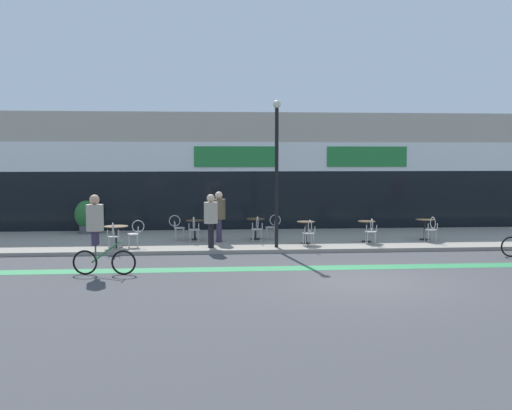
# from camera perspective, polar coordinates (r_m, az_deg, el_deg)

# --- Properties ---
(ground_plane) EXTENTS (120.00, 120.00, 0.00)m
(ground_plane) POSITION_cam_1_polar(r_m,az_deg,el_deg) (15.36, 10.14, -7.18)
(ground_plane) COLOR #424244
(sidewalk_slab) EXTENTS (40.00, 5.50, 0.12)m
(sidewalk_slab) POSITION_cam_1_polar(r_m,az_deg,el_deg) (22.34, 5.42, -3.27)
(sidewalk_slab) COLOR gray
(sidewalk_slab) RESTS_ON ground
(storefront_facade) EXTENTS (40.00, 4.06, 4.93)m
(storefront_facade) POSITION_cam_1_polar(r_m,az_deg,el_deg) (26.78, 3.71, 3.21)
(storefront_facade) COLOR #B2A899
(storefront_facade) RESTS_ON ground
(bike_lane_stripe) EXTENTS (36.00, 0.70, 0.01)m
(bike_lane_stripe) POSITION_cam_1_polar(r_m,az_deg,el_deg) (17.16, 8.54, -5.90)
(bike_lane_stripe) COLOR #2D844C
(bike_lane_stripe) RESTS_ON ground
(bistro_table_0) EXTENTS (0.79, 0.79, 0.71)m
(bistro_table_0) POSITION_cam_1_polar(r_m,az_deg,el_deg) (20.36, -13.18, -2.51)
(bistro_table_0) COLOR black
(bistro_table_0) RESTS_ON sidewalk_slab
(bistro_table_1) EXTENTS (0.64, 0.64, 0.71)m
(bistro_table_1) POSITION_cam_1_polar(r_m,az_deg,el_deg) (21.76, -5.85, -1.99)
(bistro_table_1) COLOR black
(bistro_table_1) RESTS_ON sidewalk_slab
(bistro_table_2) EXTENTS (0.68, 0.68, 0.76)m
(bistro_table_2) POSITION_cam_1_polar(r_m,az_deg,el_deg) (21.73, -0.05, -1.87)
(bistro_table_2) COLOR black
(bistro_table_2) RESTS_ON sidewalk_slab
(bistro_table_3) EXTENTS (0.62, 0.62, 0.77)m
(bistro_table_3) POSITION_cam_1_polar(r_m,az_deg,el_deg) (20.74, 4.76, -2.20)
(bistro_table_3) COLOR black
(bistro_table_3) RESTS_ON sidewalk_slab
(bistro_table_4) EXTENTS (0.61, 0.61, 0.74)m
(bistro_table_4) POSITION_cam_1_polar(r_m,az_deg,el_deg) (21.45, 10.49, -2.10)
(bistro_table_4) COLOR black
(bistro_table_4) RESTS_ON sidewalk_slab
(bistro_table_5) EXTENTS (0.68, 0.68, 0.75)m
(bistro_table_5) POSITION_cam_1_polar(r_m,az_deg,el_deg) (22.46, 15.79, -1.86)
(bistro_table_5) COLOR black
(bistro_table_5) RESTS_ON sidewalk_slab
(cafe_chair_0_near) EXTENTS (0.43, 0.59, 0.90)m
(cafe_chair_0_near) POSITION_cam_1_polar(r_m,az_deg,el_deg) (19.75, -13.43, -2.73)
(cafe_chair_0_near) COLOR #B7B2AD
(cafe_chair_0_near) RESTS_ON sidewalk_slab
(cafe_chair_0_side) EXTENTS (0.59, 0.43, 0.90)m
(cafe_chair_0_side) POSITION_cam_1_polar(r_m,az_deg,el_deg) (20.29, -11.42, -2.50)
(cafe_chair_0_side) COLOR #B7B2AD
(cafe_chair_0_side) RESTS_ON sidewalk_slab
(cafe_chair_1_near) EXTENTS (0.43, 0.59, 0.90)m
(cafe_chair_1_near) POSITION_cam_1_polar(r_m,az_deg,el_deg) (21.13, -5.91, -2.15)
(cafe_chair_1_near) COLOR #B7B2AD
(cafe_chair_1_near) RESTS_ON sidewalk_slab
(cafe_chair_1_side) EXTENTS (0.60, 0.45, 0.90)m
(cafe_chair_1_side) POSITION_cam_1_polar(r_m,az_deg,el_deg) (21.77, -7.50, -1.97)
(cafe_chair_1_side) COLOR #B7B2AD
(cafe_chair_1_side) RESTS_ON sidewalk_slab
(cafe_chair_2_near) EXTENTS (0.42, 0.59, 0.90)m
(cafe_chair_2_near) POSITION_cam_1_polar(r_m,az_deg,el_deg) (21.11, 0.10, -2.13)
(cafe_chair_2_near) COLOR #B7B2AD
(cafe_chair_2_near) RESTS_ON sidewalk_slab
(cafe_chair_2_side) EXTENTS (0.58, 0.41, 0.90)m
(cafe_chair_2_side) POSITION_cam_1_polar(r_m,az_deg,el_deg) (21.79, 1.59, -1.92)
(cafe_chair_2_side) COLOR #B7B2AD
(cafe_chair_2_side) RESTS_ON sidewalk_slab
(cafe_chair_3_near) EXTENTS (0.45, 0.60, 0.90)m
(cafe_chair_3_near) POSITION_cam_1_polar(r_m,az_deg,el_deg) (20.13, 5.08, -2.48)
(cafe_chair_3_near) COLOR #B7B2AD
(cafe_chair_3_near) RESTS_ON sidewalk_slab
(cafe_chair_4_near) EXTENTS (0.44, 0.59, 0.90)m
(cafe_chair_4_near) POSITION_cam_1_polar(r_m,az_deg,el_deg) (20.85, 10.91, -2.30)
(cafe_chair_4_near) COLOR #B7B2AD
(cafe_chair_4_near) RESTS_ON sidewalk_slab
(cafe_chair_5_near) EXTENTS (0.43, 0.59, 0.90)m
(cafe_chair_5_near) POSITION_cam_1_polar(r_m,az_deg,el_deg) (21.89, 16.37, -2.08)
(cafe_chair_5_near) COLOR #B7B2AD
(cafe_chair_5_near) RESTS_ON sidewalk_slab
(planter_pot) EXTENTS (0.91, 0.91, 1.29)m
(planter_pot) POSITION_cam_1_polar(r_m,az_deg,el_deg) (24.32, -15.84, -1.02)
(planter_pot) COLOR #4C4C51
(planter_pot) RESTS_ON sidewalk_slab
(lamp_post) EXTENTS (0.26, 0.26, 4.84)m
(lamp_post) POSITION_cam_1_polar(r_m,az_deg,el_deg) (19.71, 1.98, 4.08)
(lamp_post) COLOR black
(lamp_post) RESTS_ON sidewalk_slab
(cyclist_0) EXTENTS (1.69, 0.55, 2.13)m
(cyclist_0) POSITION_cam_1_polar(r_m,az_deg,el_deg) (16.30, -14.91, -2.09)
(cyclist_0) COLOR black
(cyclist_0) RESTS_ON ground
(pedestrian_near_end) EXTENTS (0.53, 0.53, 1.78)m
(pedestrian_near_end) POSITION_cam_1_polar(r_m,az_deg,el_deg) (21.04, -3.55, -0.68)
(pedestrian_near_end) COLOR #382D47
(pedestrian_near_end) RESTS_ON sidewalk_slab
(pedestrian_far_end) EXTENTS (0.54, 0.54, 1.77)m
(pedestrian_far_end) POSITION_cam_1_polar(r_m,az_deg,el_deg) (19.83, -4.32, -1.04)
(pedestrian_far_end) COLOR black
(pedestrian_far_end) RESTS_ON sidewalk_slab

